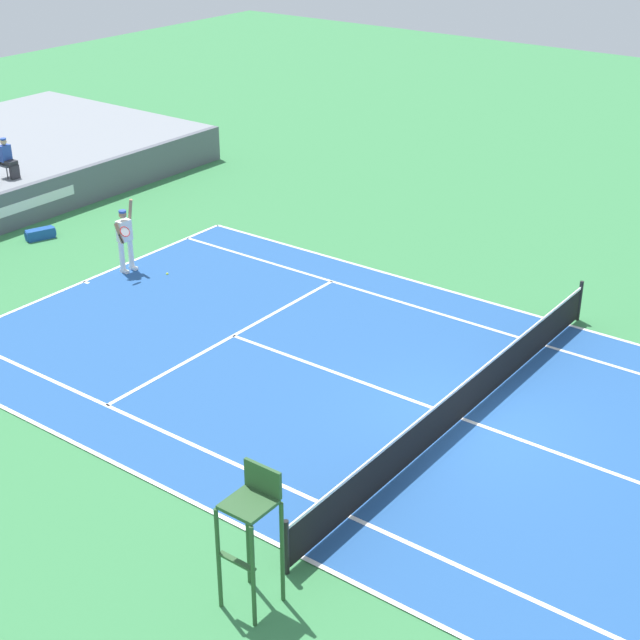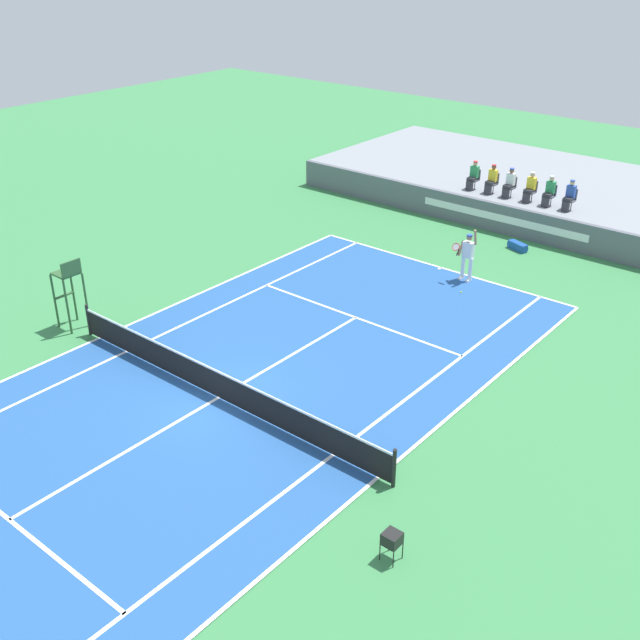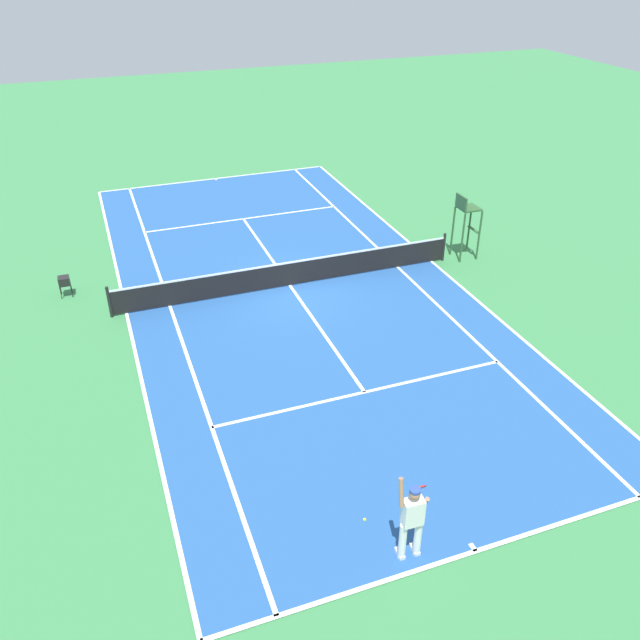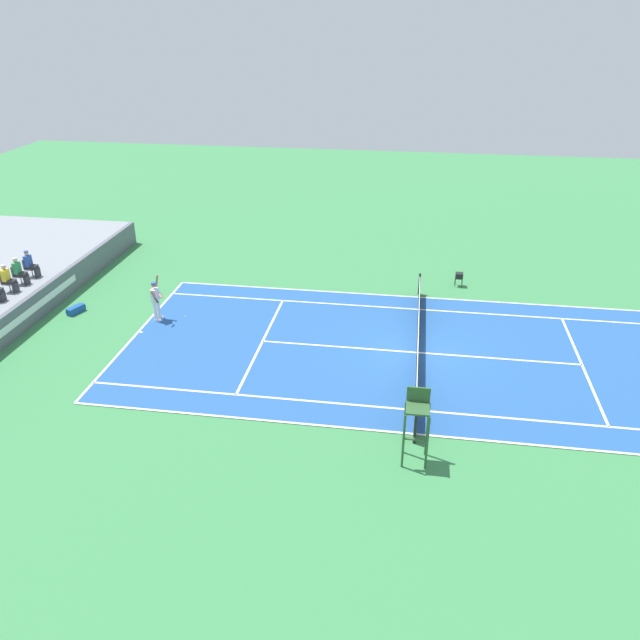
{
  "view_description": "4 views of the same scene",
  "coord_description": "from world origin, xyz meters",
  "views": [
    {
      "loc": [
        -15.65,
        -7.94,
        10.86
      ],
      "look_at": [
        0.39,
        4.03,
        1.0
      ],
      "focal_mm": 54.27,
      "sensor_mm": 36.0,
      "label": 1
    },
    {
      "loc": [
        13.62,
        -12.05,
        11.76
      ],
      "look_at": [
        0.39,
        4.03,
        1.0
      ],
      "focal_mm": 42.8,
      "sensor_mm": 36.0,
      "label": 2
    },
    {
      "loc": [
        5.9,
        18.98,
        10.6
      ],
      "look_at": [
        0.39,
        4.03,
        1.0
      ],
      "focal_mm": 36.68,
      "sensor_mm": 36.0,
      "label": 3
    },
    {
      "loc": [
        -22.5,
        0.51,
        12.52
      ],
      "look_at": [
        0.39,
        4.03,
        1.0
      ],
      "focal_mm": 35.29,
      "sensor_mm": 36.0,
      "label": 4
    }
  ],
  "objects": [
    {
      "name": "tennis_player",
      "position": [
        1.28,
        11.49,
        0.99
      ],
      "size": [
        0.78,
        0.62,
        2.08
      ],
      "color": "white",
      "rests_on": "ground"
    },
    {
      "name": "court",
      "position": [
        0.0,
        0.0,
        0.01
      ],
      "size": [
        11.08,
        23.88,
        0.03
      ],
      "color": "#235193",
      "rests_on": "ground"
    },
    {
      "name": "ground_plane",
      "position": [
        0.0,
        0.0,
        0.0
      ],
      "size": [
        80.0,
        80.0,
        0.0
      ],
      "primitive_type": "plane",
      "color": "#387F47"
    },
    {
      "name": "net",
      "position": [
        0.0,
        0.0,
        0.52
      ],
      "size": [
        11.98,
        0.1,
        1.07
      ],
      "color": "black",
      "rests_on": "ground"
    },
    {
      "name": "spectator_seated_5",
      "position": [
        2.33,
        17.91,
        1.88
      ],
      "size": [
        0.44,
        0.6,
        1.26
      ],
      "color": "#474C56",
      "rests_on": "bleacher_platform"
    },
    {
      "name": "equipment_bag",
      "position": [
        1.42,
        15.49,
        0.16
      ],
      "size": [
        0.96,
        0.61,
        0.32
      ],
      "color": "#194799",
      "rests_on": "ground"
    },
    {
      "name": "tennis_ball",
      "position": [
        1.74,
        10.4,
        0.03
      ],
      "size": [
        0.07,
        0.07,
        0.07
      ],
      "primitive_type": "sphere",
      "color": "#D1E533",
      "rests_on": "ground"
    },
    {
      "name": "umpire_chair",
      "position": [
        -6.75,
        0.0,
        1.56
      ],
      "size": [
        0.77,
        0.77,
        2.44
      ],
      "color": "#2D562D",
      "rests_on": "ground"
    }
  ]
}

